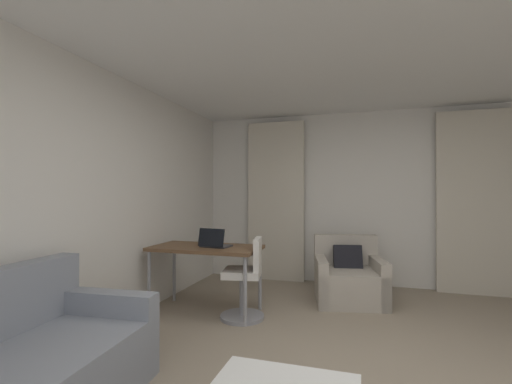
# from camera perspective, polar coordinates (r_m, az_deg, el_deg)

# --- Properties ---
(wall_window) EXTENTS (5.12, 0.06, 2.60)m
(wall_window) POSITION_cam_1_polar(r_m,az_deg,el_deg) (5.51, 17.63, -0.94)
(wall_window) COLOR silver
(wall_window) RESTS_ON ground
(wall_left) EXTENTS (0.06, 6.12, 2.60)m
(wall_left) POSITION_cam_1_polar(r_m,az_deg,el_deg) (3.49, -27.90, -1.30)
(wall_left) COLOR silver
(wall_left) RESTS_ON ground
(ceiling) EXTENTS (5.12, 6.12, 0.06)m
(ceiling) POSITION_cam_1_polar(r_m,az_deg,el_deg) (2.78, 18.42, 26.79)
(ceiling) COLOR white
(ceiling) RESTS_ON wall_left
(curtain_left_panel) EXTENTS (0.90, 0.06, 2.50)m
(curtain_left_panel) POSITION_cam_1_polar(r_m,az_deg,el_deg) (5.54, 3.27, -1.47)
(curtain_left_panel) COLOR beige
(curtain_left_panel) RESTS_ON ground
(curtain_right_panel) EXTENTS (0.90, 0.06, 2.50)m
(curtain_right_panel) POSITION_cam_1_polar(r_m,az_deg,el_deg) (5.57, 31.95, -1.42)
(curtain_right_panel) COLOR beige
(curtain_right_panel) RESTS_ON ground
(armchair) EXTENTS (0.96, 0.95, 0.81)m
(armchair) POSITION_cam_1_polar(r_m,az_deg,el_deg) (4.71, 14.95, -13.65)
(armchair) COLOR #B2A899
(armchair) RESTS_ON ground
(desk) EXTENTS (1.24, 0.65, 0.76)m
(desk) POSITION_cam_1_polar(r_m,az_deg,el_deg) (4.11, -8.20, -9.71)
(desk) COLOR brown
(desk) RESTS_ON ground
(desk_chair) EXTENTS (0.48, 0.48, 0.88)m
(desk_chair) POSITION_cam_1_polar(r_m,az_deg,el_deg) (3.93, -1.68, -14.59)
(desk_chair) COLOR gray
(desk_chair) RESTS_ON ground
(laptop) EXTENTS (0.35, 0.28, 0.22)m
(laptop) POSITION_cam_1_polar(r_m,az_deg,el_deg) (4.02, -6.80, -8.32)
(laptop) COLOR #2D2D33
(laptop) RESTS_ON desk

